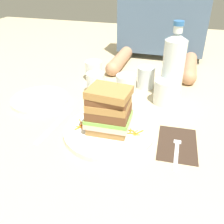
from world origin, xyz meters
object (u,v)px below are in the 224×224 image
main_plate (109,132)px  side_plate (40,99)px  fork (177,148)px  sandwich (109,110)px  diner_across (163,6)px  empty_tumbler_1 (94,71)px  knife (54,126)px  juice_glass (165,93)px  empty_tumbler_0 (96,84)px  napkin_dark (177,143)px  water_bottle (173,66)px  empty_tumbler_3 (146,78)px  empty_tumbler_2 (126,86)px

main_plate → side_plate: main_plate is taller
main_plate → fork: 0.19m
sandwich → diner_across: size_ratio=0.23×
diner_across → empty_tumbler_1: bearing=-121.3°
knife → juice_glass: bearing=39.6°
knife → empty_tumbler_0: size_ratio=2.49×
main_plate → juice_glass: size_ratio=3.03×
juice_glass → empty_tumbler_1: (-0.31, 0.12, 0.00)m
main_plate → sandwich: bearing=-22.8°
napkin_dark → knife: same height
water_bottle → diner_across: size_ratio=0.48×
fork → empty_tumbler_3: bearing=112.9°
empty_tumbler_3 → diner_across: (-0.00, 0.38, 0.21)m
knife → water_bottle: (0.31, 0.29, 0.12)m
water_bottle → juice_glass: bearing=-106.3°
napkin_dark → empty_tumbler_3: empty_tumbler_3 is taller
sandwich → water_bottle: water_bottle is taller
juice_glass → side_plate: 0.44m
fork → main_plate: bearing=176.2°
fork → water_bottle: bearing=99.7°
sandwich → juice_glass: bearing=61.3°
empty_tumbler_1 → fork: bearing=-44.7°
main_plate → fork: bearing=-3.8°
napkin_dark → diner_across: diner_across is taller
diner_across → water_bottle: bearing=-77.2°
napkin_dark → main_plate: bearing=-177.1°
juice_glass → empty_tumbler_3: juice_glass is taller
napkin_dark → empty_tumbler_1: 0.51m
diner_across → sandwich: bearing=-93.3°
main_plate → diner_across: bearing=86.7°
sandwich → empty_tumbler_0: size_ratio=1.61×
knife → side_plate: 0.18m
sandwich → napkin_dark: (0.19, 0.01, -0.08)m
empty_tumbler_0 → empty_tumbler_2: (0.11, 0.02, -0.00)m
main_plate → sandwich: (0.00, -0.00, 0.07)m
juice_glass → water_bottle: bearing=73.7°
sandwich → diner_across: diner_across is taller
empty_tumbler_0 → side_plate: (-0.17, -0.12, -0.03)m
empty_tumbler_0 → empty_tumbler_1: 0.13m
fork → empty_tumbler_1: (-0.37, 0.37, 0.04)m
side_plate → empty_tumbler_0: bearing=35.0°
main_plate → empty_tumbler_2: 0.25m
main_plate → knife: main_plate is taller
diner_across → napkin_dark: bearing=-78.1°
sandwich → diner_across: 0.74m
fork → water_bottle: size_ratio=0.62×
fork → side_plate: bearing=165.1°
knife → water_bottle: bearing=43.2°
sandwich → empty_tumbler_2: bearing=93.3°
knife → juice_glass: juice_glass is taller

